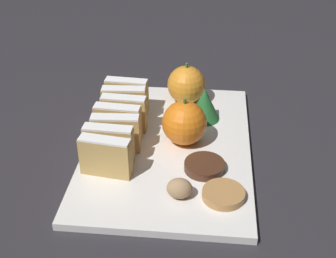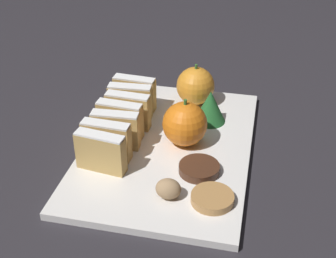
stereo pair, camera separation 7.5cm
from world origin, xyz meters
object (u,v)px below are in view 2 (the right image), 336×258
Objects in this scene: orange_near at (195,86)px; chocolate_cookie at (199,169)px; walnut at (168,189)px; orange_far at (185,124)px.

chocolate_cookie is (0.04, -0.21, -0.03)m from orange_near.
orange_near is at bearing 101.32° from chocolate_cookie.
chocolate_cookie is at bearing 63.25° from walnut.
walnut is at bearing -88.21° from orange_near.
orange_far reaches higher than walnut.
orange_far is at bearing 116.61° from chocolate_cookie.
orange_far is 0.14m from walnut.
walnut is 0.59× the size of chocolate_cookie.
walnut reaches higher than chocolate_cookie.
chocolate_cookie is (0.04, -0.07, -0.03)m from orange_far.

